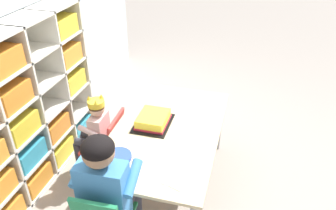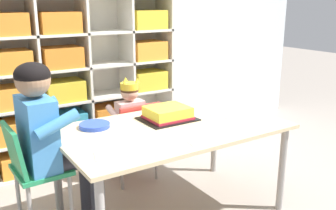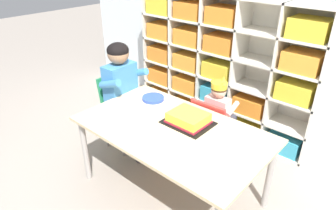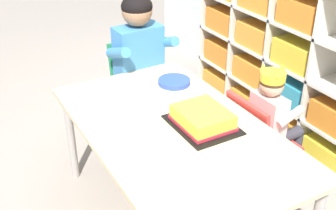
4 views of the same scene
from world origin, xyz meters
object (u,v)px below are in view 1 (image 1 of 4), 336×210
(fork_by_napkin, at_px, (170,186))
(paper_plate_stack, at_px, (118,157))
(activity_table, at_px, (167,136))
(child_with_crown, at_px, (95,128))
(adult_helper_seated, at_px, (108,184))
(birthday_cake_on_tray, at_px, (153,120))
(fork_beside_plate_stack, at_px, (197,114))
(classroom_chair_blue, at_px, (108,141))
(fork_near_cake_tray, at_px, (180,105))

(fork_by_napkin, bearing_deg, paper_plate_stack, 177.65)
(activity_table, xyz_separation_m, paper_plate_stack, (-0.42, 0.24, 0.07))
(child_with_crown, relative_size, adult_helper_seated, 0.77)
(activity_table, distance_m, paper_plate_stack, 0.49)
(birthday_cake_on_tray, bearing_deg, paper_plate_stack, 166.94)
(adult_helper_seated, distance_m, fork_beside_plate_stack, 1.08)
(classroom_chair_blue, bearing_deg, child_with_crown, -90.13)
(adult_helper_seated, xyz_separation_m, fork_near_cake_tray, (1.11, -0.20, -0.05))
(fork_near_cake_tray, bearing_deg, child_with_crown, 4.70)
(classroom_chair_blue, distance_m, child_with_crown, 0.17)
(paper_plate_stack, relative_size, fork_beside_plate_stack, 1.66)
(fork_near_cake_tray, bearing_deg, fork_by_napkin, 74.62)
(classroom_chair_blue, xyz_separation_m, fork_by_napkin, (-0.60, -0.72, 0.23))
(activity_table, distance_m, birthday_cake_on_tray, 0.17)
(fork_beside_plate_stack, bearing_deg, paper_plate_stack, 118.49)
(child_with_crown, bearing_deg, activity_table, 87.86)
(activity_table, xyz_separation_m, fork_beside_plate_stack, (0.29, -0.18, 0.06))
(child_with_crown, distance_m, paper_plate_stack, 0.61)
(activity_table, relative_size, fork_near_cake_tray, 10.26)
(classroom_chair_blue, bearing_deg, paper_plate_stack, 33.00)
(fork_near_cake_tray, distance_m, fork_by_napkin, 0.99)
(child_with_crown, bearing_deg, paper_plate_stack, 41.84)
(paper_plate_stack, bearing_deg, classroom_chair_blue, 34.43)
(birthday_cake_on_tray, xyz_separation_m, fork_by_napkin, (-0.64, -0.31, -0.04))
(classroom_chair_blue, bearing_deg, birthday_cake_on_tray, 94.10)
(activity_table, xyz_separation_m, adult_helper_seated, (-0.72, 0.18, 0.11))
(fork_near_cake_tray, relative_size, fork_by_napkin, 0.99)
(adult_helper_seated, xyz_separation_m, paper_plate_stack, (0.30, 0.06, -0.04))
(birthday_cake_on_tray, height_order, fork_by_napkin, birthday_cake_on_tray)
(paper_plate_stack, bearing_deg, fork_by_napkin, -111.40)
(fork_near_cake_tray, xyz_separation_m, fork_by_napkin, (-0.97, -0.16, 0.00))
(fork_by_napkin, bearing_deg, adult_helper_seated, -140.99)
(birthday_cake_on_tray, bearing_deg, classroom_chair_blue, 95.53)
(birthday_cake_on_tray, relative_size, paper_plate_stack, 1.83)
(paper_plate_stack, distance_m, fork_near_cake_tray, 0.85)
(paper_plate_stack, xyz_separation_m, fork_by_napkin, (-0.16, -0.42, -0.01))
(paper_plate_stack, distance_m, fork_beside_plate_stack, 0.83)
(adult_helper_seated, bearing_deg, activity_table, -106.55)
(activity_table, distance_m, fork_near_cake_tray, 0.39)
(fork_near_cake_tray, relative_size, fork_beside_plate_stack, 1.20)
(classroom_chair_blue, relative_size, fork_near_cake_tray, 4.68)
(activity_table, relative_size, fork_by_napkin, 10.20)
(paper_plate_stack, height_order, fork_near_cake_tray, paper_plate_stack)
(activity_table, xyz_separation_m, child_with_crown, (0.01, 0.65, -0.05))
(adult_helper_seated, relative_size, fork_by_napkin, 7.67)
(birthday_cake_on_tray, distance_m, fork_by_napkin, 0.71)
(classroom_chair_blue, height_order, child_with_crown, child_with_crown)
(fork_near_cake_tray, bearing_deg, paper_plate_stack, 47.46)
(fork_beside_plate_stack, bearing_deg, birthday_cake_on_tray, 96.52)
(adult_helper_seated, bearing_deg, fork_beside_plate_stack, -112.28)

